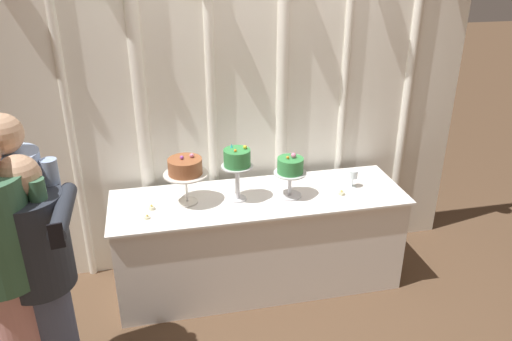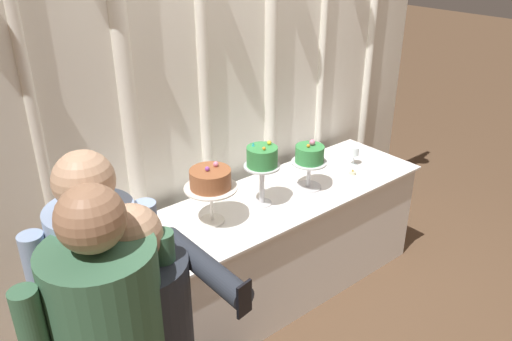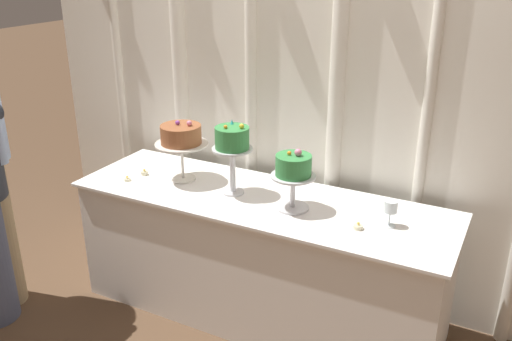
{
  "view_description": "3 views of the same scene",
  "coord_description": "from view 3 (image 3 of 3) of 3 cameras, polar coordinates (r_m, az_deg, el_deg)",
  "views": [
    {
      "loc": [
        -0.71,
        -3.01,
        2.43
      ],
      "look_at": [
        -0.03,
        0.05,
        0.98
      ],
      "focal_mm": 35.09,
      "sensor_mm": 36.0,
      "label": 1
    },
    {
      "loc": [
        -1.95,
        -2.01,
        2.34
      ],
      "look_at": [
        -0.21,
        0.08,
        1.0
      ],
      "focal_mm": 36.03,
      "sensor_mm": 36.0,
      "label": 2
    },
    {
      "loc": [
        1.24,
        -2.32,
        2.01
      ],
      "look_at": [
        -0.01,
        0.07,
        0.92
      ],
      "focal_mm": 38.48,
      "sensor_mm": 36.0,
      "label": 3
    }
  ],
  "objects": [
    {
      "name": "ground_plane",
      "position": [
        3.31,
        -0.48,
        -15.42
      ],
      "size": [
        24.0,
        24.0,
        0.0
      ],
      "primitive_type": "plane",
      "color": "brown"
    },
    {
      "name": "draped_curtain",
      "position": [
        3.18,
        3.79,
        9.48
      ],
      "size": [
        3.47,
        0.17,
        2.53
      ],
      "color": "white",
      "rests_on": "ground_plane"
    },
    {
      "name": "cake_table",
      "position": [
        3.17,
        0.35,
        -9.01
      ],
      "size": [
        2.12,
        0.66,
        0.75
      ],
      "color": "white",
      "rests_on": "ground_plane"
    },
    {
      "name": "cake_display_leftmost",
      "position": [
        3.16,
        -7.79,
        3.44
      ],
      "size": [
        0.31,
        0.31,
        0.36
      ],
      "color": "silver",
      "rests_on": "cake_table"
    },
    {
      "name": "cake_display_center",
      "position": [
        2.95,
        -2.49,
        2.93
      ],
      "size": [
        0.22,
        0.22,
        0.41
      ],
      "color": "silver",
      "rests_on": "cake_table"
    },
    {
      "name": "cake_display_rightmost",
      "position": [
        2.79,
        3.91,
        0.02
      ],
      "size": [
        0.23,
        0.23,
        0.33
      ],
      "color": "silver",
      "rests_on": "cake_table"
    },
    {
      "name": "wine_glass",
      "position": [
        2.74,
        13.82,
        -3.78
      ],
      "size": [
        0.07,
        0.07,
        0.13
      ],
      "color": "silver",
      "rests_on": "cake_table"
    },
    {
      "name": "tealight_far_left",
      "position": [
        3.3,
        -13.23,
        -0.89
      ],
      "size": [
        0.04,
        0.04,
        0.03
      ],
      "color": "beige",
      "rests_on": "cake_table"
    },
    {
      "name": "tealight_near_left",
      "position": [
        3.36,
        -11.5,
        -0.25
      ],
      "size": [
        0.04,
        0.04,
        0.04
      ],
      "color": "beige",
      "rests_on": "cake_table"
    },
    {
      "name": "tealight_near_right",
      "position": [
        2.72,
        10.58,
        -5.74
      ],
      "size": [
        0.05,
        0.05,
        0.04
      ],
      "color": "beige",
      "rests_on": "cake_table"
    }
  ]
}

